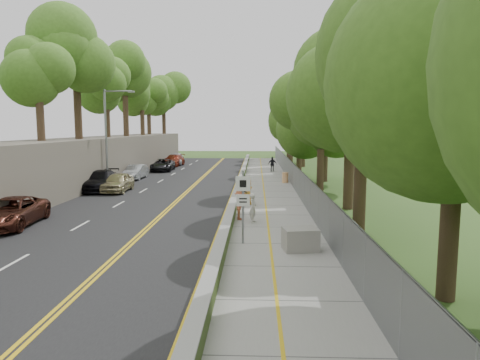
# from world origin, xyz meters

# --- Properties ---
(ground) EXTENTS (140.00, 140.00, 0.00)m
(ground) POSITION_xyz_m (0.00, 0.00, 0.00)
(ground) COLOR #33511E
(ground) RESTS_ON ground
(road) EXTENTS (11.20, 66.00, 0.04)m
(road) POSITION_xyz_m (-5.40, 15.00, 0.02)
(road) COLOR black
(road) RESTS_ON ground
(sidewalk) EXTENTS (4.20, 66.00, 0.05)m
(sidewalk) POSITION_xyz_m (2.55, 15.00, 0.03)
(sidewalk) COLOR gray
(sidewalk) RESTS_ON ground
(jersey_barrier) EXTENTS (0.42, 66.00, 0.60)m
(jersey_barrier) POSITION_xyz_m (0.25, 15.00, 0.30)
(jersey_barrier) COLOR #86C732
(jersey_barrier) RESTS_ON ground
(rock_embankment) EXTENTS (5.00, 66.00, 4.00)m
(rock_embankment) POSITION_xyz_m (-13.50, 15.00, 2.00)
(rock_embankment) COLOR #595147
(rock_embankment) RESTS_ON ground
(chainlink_fence) EXTENTS (0.04, 66.00, 2.00)m
(chainlink_fence) POSITION_xyz_m (4.65, 15.00, 1.00)
(chainlink_fence) COLOR slate
(chainlink_fence) RESTS_ON ground
(trees_embankment) EXTENTS (6.40, 66.00, 13.00)m
(trees_embankment) POSITION_xyz_m (-13.00, 15.00, 10.50)
(trees_embankment) COLOR #4F8328
(trees_embankment) RESTS_ON rock_embankment
(trees_fenceside) EXTENTS (7.00, 66.00, 14.00)m
(trees_fenceside) POSITION_xyz_m (7.00, 15.00, 7.00)
(trees_fenceside) COLOR #487623
(trees_fenceside) RESTS_ON ground
(streetlight) EXTENTS (2.52, 0.22, 8.00)m
(streetlight) POSITION_xyz_m (-10.46, 14.00, 4.64)
(streetlight) COLOR gray
(streetlight) RESTS_ON ground
(signpost) EXTENTS (0.62, 0.09, 3.10)m
(signpost) POSITION_xyz_m (1.05, -3.02, 1.96)
(signpost) COLOR gray
(signpost) RESTS_ON sidewalk
(construction_barrel) EXTENTS (0.56, 0.56, 0.92)m
(construction_barrel) POSITION_xyz_m (4.18, 17.25, 0.51)
(construction_barrel) COLOR #E86C00
(construction_barrel) RESTS_ON sidewalk
(concrete_block) EXTENTS (1.49, 1.22, 0.89)m
(concrete_block) POSITION_xyz_m (3.37, -3.93, 0.50)
(concrete_block) COLOR gray
(concrete_block) RESTS_ON sidewalk
(car_2) EXTENTS (2.88, 5.34, 1.42)m
(car_2) POSITION_xyz_m (-10.60, -0.29, 0.75)
(car_2) COLOR #4D2218
(car_2) RESTS_ON road
(car_3) EXTENTS (2.66, 5.54, 1.56)m
(car_3) POSITION_xyz_m (-10.60, 11.95, 0.82)
(car_3) COLOR black
(car_3) RESTS_ON road
(car_4) EXTENTS (1.79, 4.30, 1.46)m
(car_4) POSITION_xyz_m (-9.00, 11.38, 0.77)
(car_4) COLOR tan
(car_4) RESTS_ON road
(car_5) EXTENTS (1.50, 4.13, 1.35)m
(car_5) POSITION_xyz_m (-9.93, 19.54, 0.72)
(car_5) COLOR #A5A8AC
(car_5) RESTS_ON road
(car_6) EXTENTS (2.41, 4.94, 1.35)m
(car_6) POSITION_xyz_m (-9.00, 27.19, 0.72)
(car_6) COLOR black
(car_6) RESTS_ON road
(car_7) EXTENTS (2.47, 5.11, 1.44)m
(car_7) POSITION_xyz_m (-9.00, 33.58, 0.76)
(car_7) COLOR maroon
(car_7) RESTS_ON road
(car_8) EXTENTS (2.29, 4.94, 1.64)m
(car_8) POSITION_xyz_m (-9.05, 35.15, 0.86)
(car_8) COLOR #BABBBF
(car_8) RESTS_ON road
(painter_0) EXTENTS (0.83, 1.01, 1.79)m
(painter_0) POSITION_xyz_m (1.04, 6.27, 0.94)
(painter_0) COLOR gold
(painter_0) RESTS_ON sidewalk
(painter_1) EXTENTS (0.48, 0.62, 1.52)m
(painter_1) POSITION_xyz_m (1.45, 1.00, 0.81)
(painter_1) COLOR beige
(painter_1) RESTS_ON sidewalk
(painter_2) EXTENTS (0.81, 0.94, 1.70)m
(painter_2) POSITION_xyz_m (0.75, 6.24, 0.90)
(painter_2) COLOR black
(painter_2) RESTS_ON sidewalk
(painter_3) EXTENTS (0.76, 1.12, 1.61)m
(painter_3) POSITION_xyz_m (0.75, 1.66, 0.86)
(painter_3) COLOR #994C2D
(painter_3) RESTS_ON sidewalk
(person_far) EXTENTS (1.02, 0.55, 1.65)m
(person_far) POSITION_xyz_m (3.40, 27.02, 0.87)
(person_far) COLOR black
(person_far) RESTS_ON sidewalk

